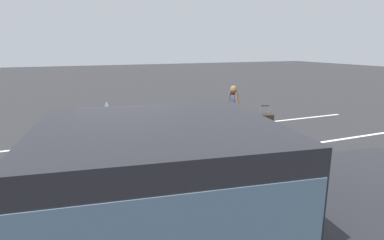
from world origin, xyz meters
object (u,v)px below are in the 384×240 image
suitcase_large_black (265,126)px  convertible_car (119,131)px  parked_pickup_truck_near (208,218)px  traveler_person (233,110)px  suitcase_medium_bright (238,138)px  suitcase_small_carryon (259,139)px

suitcase_large_black → convertible_car: bearing=-75.0°
parked_pickup_truck_near → traveler_person: bearing=-113.6°
suitcase_medium_bright → suitcase_small_carryon: suitcase_medium_bright is taller
suitcase_medium_bright → traveler_person: (-0.26, -0.76, 0.62)m
traveler_person → parked_pickup_truck_near: bearing=54.8°
convertible_car → traveler_person: 3.34m
parked_pickup_truck_near → suitcase_large_black: bearing=-121.8°
suitcase_large_black → parked_pickup_truck_near: parked_pickup_truck_near is taller
suitcase_medium_bright → suitcase_small_carryon: size_ratio=2.00×
suitcase_large_black → suitcase_small_carryon: size_ratio=2.01×
suitcase_small_carryon → parked_pickup_truck_near: size_ratio=0.10×
suitcase_large_black → suitcase_medium_bright: (1.31, 0.60, -0.06)m
traveler_person → parked_pickup_truck_near: size_ratio=0.32×
suitcase_small_carryon → traveler_person: 1.17m
suitcase_large_black → suitcase_small_carryon: (0.71, 0.74, -0.12)m
convertible_car → traveler_person: (-3.31, 0.21, 0.34)m
traveler_person → parked_pickup_truck_near: (3.38, 5.38, 0.18)m
convertible_car → suitcase_medium_bright: 3.22m
suitcase_large_black → suitcase_small_carryon: suitcase_large_black is taller
convertible_car → parked_pickup_truck_near: bearing=93.8°
suitcase_large_black → suitcase_medium_bright: 1.44m
suitcase_medium_bright → parked_pickup_truck_near: parked_pickup_truck_near is taller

